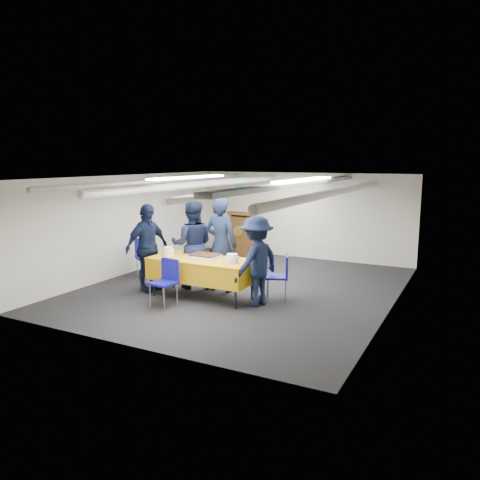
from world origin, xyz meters
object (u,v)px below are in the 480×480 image
object	(u,v)px
serving_table	(202,269)
sailor_d	(256,261)
chair_near	(166,278)
sheet_cake	(205,256)
sailor_c	(147,248)
sailor_a	(221,244)
chair_left	(145,253)
sailor_b	(192,245)
chair_right	(281,273)
podium	(242,233)

from	to	relation	value
serving_table	sailor_d	xyz separation A→B (m)	(1.14, 0.05, 0.27)
chair_near	sailor_d	world-z (taller)	sailor_d
serving_table	chair_near	bearing A→B (deg)	-111.32
serving_table	chair_near	xyz separation A→B (m)	(-0.29, -0.75, -0.03)
sheet_cake	chair_near	world-z (taller)	chair_near
serving_table	sailor_c	distance (m)	1.30
sailor_a	sailor_d	bearing A→B (deg)	154.26
sailor_a	sailor_d	xyz separation A→B (m)	(1.04, -0.53, -0.13)
chair_left	sailor_a	xyz separation A→B (m)	(2.14, -0.24, 0.43)
sailor_b	chair_left	bearing A→B (deg)	-39.68
chair_near	serving_table	bearing A→B (deg)	68.68
chair_right	chair_left	xyz separation A→B (m)	(-3.47, 0.26, 0.00)
podium	serving_table	bearing A→B (deg)	-73.25
serving_table	chair_left	size ratio (longest dim) A/B	2.37
chair_left	sailor_c	bearing A→B (deg)	-48.53
chair_near	chair_left	bearing A→B (deg)	138.11
chair_near	sailor_c	world-z (taller)	sailor_c
sailor_c	chair_near	bearing A→B (deg)	-114.16
chair_near	chair_left	xyz separation A→B (m)	(-1.76, 1.58, 0.00)
serving_table	sailor_d	distance (m)	1.17
chair_near	sailor_b	size ratio (longest dim) A/B	0.48
podium	chair_left	size ratio (longest dim) A/B	1.44
sheet_cake	sailor_c	xyz separation A→B (m)	(-1.30, -0.12, 0.07)
sailor_c	sailor_a	bearing A→B (deg)	-52.95
sailor_d	chair_near	bearing A→B (deg)	-45.43
sheet_cake	chair_near	size ratio (longest dim) A/B	0.63
chair_right	sailor_d	world-z (taller)	sailor_d
serving_table	sailor_d	world-z (taller)	sailor_d
sheet_cake	chair_left	bearing A→B (deg)	159.44
sailor_a	sailor_b	world-z (taller)	sailor_a
podium	chair_right	distance (m)	4.33
chair_near	chair_left	world-z (taller)	same
serving_table	sailor_a	world-z (taller)	sailor_a
chair_right	sailor_c	bearing A→B (deg)	-166.45
sailor_a	sailor_c	world-z (taller)	sailor_a
serving_table	sailor_b	world-z (taller)	sailor_b
serving_table	sheet_cake	distance (m)	0.26
podium	chair_left	distance (m)	3.30
chair_near	sailor_b	xyz separation A→B (m)	(-0.27, 1.28, 0.38)
sheet_cake	chair_left	xyz separation A→B (m)	(-2.10, 0.79, -0.28)
chair_near	chair_right	bearing A→B (deg)	37.56
podium	sailor_d	xyz separation A→B (m)	(2.34, -3.96, 0.21)
chair_near	sailor_b	bearing A→B (deg)	101.90
chair_near	sailor_a	world-z (taller)	sailor_a
podium	sailor_b	bearing A→B (deg)	-79.49
sailor_b	sailor_d	distance (m)	1.76
sailor_b	sailor_d	world-z (taller)	sailor_b
podium	chair_near	world-z (taller)	podium
chair_right	sailor_b	xyz separation A→B (m)	(-1.98, -0.04, 0.38)
chair_right	sailor_b	world-z (taller)	sailor_b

